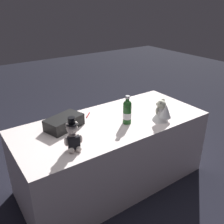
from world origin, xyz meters
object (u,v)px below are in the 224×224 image
(teddy_bear_bride, at_px, (162,112))
(gift_case_black, at_px, (64,122))
(teddy_bear_groom, at_px, (73,137))
(champagne_bottle, at_px, (127,112))
(signing_pen, at_px, (88,115))

(teddy_bear_bride, relative_size, gift_case_black, 0.57)
(teddy_bear_groom, distance_m, teddy_bear_bride, 0.93)
(teddy_bear_groom, xyz_separation_m, champagne_bottle, (0.62, 0.12, 0.01))
(teddy_bear_bride, height_order, gift_case_black, teddy_bear_bride)
(teddy_bear_bride, bearing_deg, gift_case_black, 154.55)
(teddy_bear_groom, relative_size, gift_case_black, 0.72)
(teddy_bear_groom, bearing_deg, champagne_bottle, 10.53)
(teddy_bear_bride, bearing_deg, champagne_bottle, 154.61)
(champagne_bottle, distance_m, signing_pen, 0.44)
(teddy_bear_bride, height_order, signing_pen, teddy_bear_bride)
(teddy_bear_bride, distance_m, signing_pen, 0.74)
(signing_pen, bearing_deg, champagne_bottle, -58.84)
(signing_pen, xyz_separation_m, gift_case_black, (-0.31, -0.11, 0.05))
(teddy_bear_bride, height_order, champagne_bottle, champagne_bottle)
(teddy_bear_bride, xyz_separation_m, gift_case_black, (-0.84, 0.40, -0.04))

